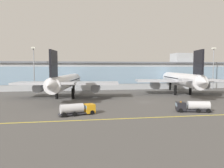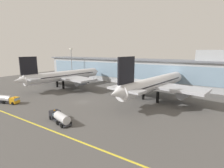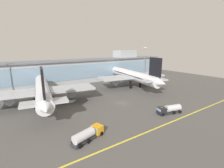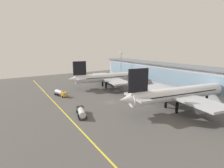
{
  "view_description": "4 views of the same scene",
  "coord_description": "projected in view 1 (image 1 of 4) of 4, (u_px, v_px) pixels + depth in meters",
  "views": [
    {
      "loc": [
        -23.34,
        -70.26,
        11.79
      ],
      "look_at": [
        -9.14,
        15.15,
        5.17
      ],
      "focal_mm": 34.93,
      "sensor_mm": 36.0,
      "label": 1
    },
    {
      "loc": [
        43.01,
        -46.4,
        19.62
      ],
      "look_at": [
        5.87,
        11.81,
        5.8
      ],
      "focal_mm": 26.8,
      "sensor_mm": 36.0,
      "label": 2
    },
    {
      "loc": [
        -38.08,
        -48.95,
        22.44
      ],
      "look_at": [
        -0.43,
        6.64,
        6.84
      ],
      "focal_mm": 25.51,
      "sensor_mm": 36.0,
      "label": 3
    },
    {
      "loc": [
        63.8,
        -39.75,
        25.32
      ],
      "look_at": [
        -7.37,
        5.48,
        6.72
      ],
      "focal_mm": 27.33,
      "sensor_mm": 36.0,
      "label": 4
    }
  ],
  "objects": [
    {
      "name": "taxiway_centreline_stripe",
      "position": [
        175.0,
        117.0,
        52.18
      ],
      "size": [
        152.69,
        0.5,
        0.01
      ],
      "primitive_type": "cube",
      "color": "yellow",
      "rests_on": "ground"
    },
    {
      "name": "airliner_near_right",
      "position": [
        181.0,
        79.0,
        95.24
      ],
      "size": [
        39.98,
        52.91,
        17.81
      ],
      "rotation": [
        0.0,
        0.0,
        1.41
      ],
      "color": "black",
      "rests_on": "ground"
    },
    {
      "name": "apron_light_mast_west",
      "position": [
        213.0,
        62.0,
        117.13
      ],
      "size": [
        1.8,
        1.8,
        22.38
      ],
      "color": "gray",
      "rests_on": "ground"
    },
    {
      "name": "terminal_building",
      "position": [
        121.0,
        75.0,
        120.51
      ],
      "size": [
        139.33,
        14.0,
        19.98
      ],
      "color": "#ADB2B7",
      "rests_on": "ground"
    },
    {
      "name": "fuel_tanker_truck",
      "position": [
        78.0,
        109.0,
        54.02
      ],
      "size": [
        9.36,
        5.08,
        2.9
      ],
      "rotation": [
        0.0,
        0.0,
        0.29
      ],
      "color": "black",
      "rests_on": "ground"
    },
    {
      "name": "apron_light_mast_centre",
      "position": [
        34.0,
        62.0,
        101.25
      ],
      "size": [
        1.8,
        1.8,
        21.16
      ],
      "color": "gray",
      "rests_on": "ground"
    },
    {
      "name": "ground_plane",
      "position": [
        146.0,
        102.0,
        73.82
      ],
      "size": [
        190.86,
        190.86,
        0.0
      ],
      "primitive_type": "plane",
      "color": "#514F4C"
    },
    {
      "name": "airliner_near_left",
      "position": [
        66.0,
        82.0,
        84.16
      ],
      "size": [
        41.29,
        51.01,
        16.95
      ],
      "rotation": [
        0.0,
        0.0,
        1.41
      ],
      "color": "black",
      "rests_on": "ground"
    },
    {
      "name": "baggage_tug_near",
      "position": [
        192.0,
        106.0,
        57.79
      ],
      "size": [
        9.36,
        4.88,
        2.9
      ],
      "rotation": [
        0.0,
        0.0,
        2.88
      ],
      "color": "black",
      "rests_on": "ground"
    }
  ]
}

